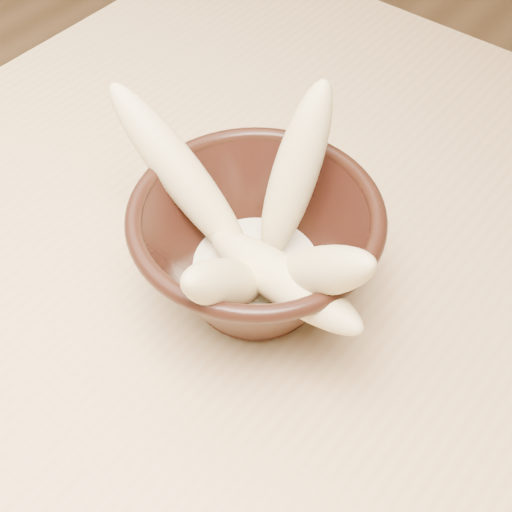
% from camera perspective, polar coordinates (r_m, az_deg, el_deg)
% --- Properties ---
extents(table, '(1.20, 0.80, 0.75)m').
position_cam_1_polar(table, '(0.64, 15.90, -11.93)').
color(table, tan).
rests_on(table, ground).
extents(bowl, '(0.19, 0.19, 0.10)m').
position_cam_1_polar(bowl, '(0.54, -0.00, 0.61)').
color(bowl, black).
rests_on(bowl, table).
extents(milk_puddle, '(0.11, 0.11, 0.01)m').
position_cam_1_polar(milk_puddle, '(0.56, -0.00, -1.10)').
color(milk_puddle, '#F3E8C3').
rests_on(milk_puddle, bowl).
extents(banana_upright, '(0.04, 0.10, 0.15)m').
position_cam_1_polar(banana_upright, '(0.54, 3.16, 6.66)').
color(banana_upright, '#F6E291').
rests_on(banana_upright, bowl).
extents(banana_left, '(0.15, 0.04, 0.14)m').
position_cam_1_polar(banana_left, '(0.55, -6.04, 6.54)').
color(banana_left, '#F6E291').
rests_on(banana_left, bowl).
extents(banana_right, '(0.13, 0.07, 0.13)m').
position_cam_1_polar(banana_right, '(0.49, 4.76, -1.32)').
color(banana_right, '#F6E291').
rests_on(banana_right, bowl).
extents(banana_across, '(0.16, 0.06, 0.07)m').
position_cam_1_polar(banana_across, '(0.51, 1.97, -1.83)').
color(banana_across, '#F6E291').
rests_on(banana_across, bowl).
extents(banana_front, '(0.05, 0.11, 0.12)m').
position_cam_1_polar(banana_front, '(0.49, -2.47, -2.23)').
color(banana_front, '#F6E291').
rests_on(banana_front, bowl).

